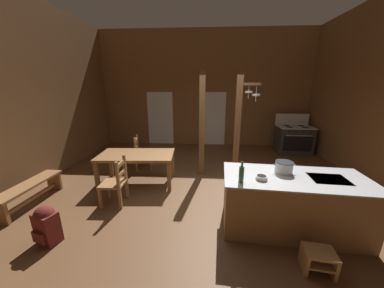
# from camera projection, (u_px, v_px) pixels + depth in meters

# --- Properties ---
(ground_plane) EXTENTS (8.57, 8.83, 0.10)m
(ground_plane) POSITION_uv_depth(u_px,v_px,m) (203.00, 198.00, 4.29)
(ground_plane) COLOR brown
(wall_back) EXTENTS (8.57, 0.14, 4.25)m
(wall_back) POSITION_uv_depth(u_px,v_px,m) (205.00, 90.00, 7.61)
(wall_back) COLOR brown
(wall_back) RESTS_ON ground_plane
(wall_left) EXTENTS (0.14, 8.83, 4.25)m
(wall_left) POSITION_uv_depth(u_px,v_px,m) (4.00, 93.00, 3.93)
(wall_left) COLOR brown
(wall_left) RESTS_ON ground_plane
(glazed_door_back_left) EXTENTS (1.00, 0.01, 2.05)m
(glazed_door_back_left) POSITION_uv_depth(u_px,v_px,m) (160.00, 119.00, 7.95)
(glazed_door_back_left) COLOR white
(glazed_door_back_left) RESTS_ON ground_plane
(glazed_panel_back_right) EXTENTS (0.84, 0.01, 2.05)m
(glazed_panel_back_right) POSITION_uv_depth(u_px,v_px,m) (214.00, 119.00, 7.82)
(glazed_panel_back_right) COLOR white
(glazed_panel_back_right) RESTS_ON ground_plane
(kitchen_island) EXTENTS (2.23, 1.13, 0.91)m
(kitchen_island) POSITION_uv_depth(u_px,v_px,m) (292.00, 203.00, 3.18)
(kitchen_island) COLOR olive
(kitchen_island) RESTS_ON ground_plane
(stove_range) EXTENTS (1.16, 0.85, 1.32)m
(stove_range) POSITION_uv_depth(u_px,v_px,m) (293.00, 139.00, 6.99)
(stove_range) COLOR #313131
(stove_range) RESTS_ON ground_plane
(support_post_with_pot_rack) EXTENTS (0.56, 0.20, 2.60)m
(support_post_with_pot_rack) POSITION_uv_depth(u_px,v_px,m) (238.00, 124.00, 4.84)
(support_post_with_pot_rack) COLOR brown
(support_post_with_pot_rack) RESTS_ON ground_plane
(support_post_center) EXTENTS (0.14, 0.14, 2.60)m
(support_post_center) POSITION_uv_depth(u_px,v_px,m) (202.00, 126.00, 5.00)
(support_post_center) COLOR brown
(support_post_center) RESTS_ON ground_plane
(step_stool) EXTENTS (0.40, 0.33, 0.30)m
(step_stool) POSITION_uv_depth(u_px,v_px,m) (318.00, 259.00, 2.48)
(step_stool) COLOR #9E7044
(step_stool) RESTS_ON ground_plane
(dining_table) EXTENTS (1.75, 1.00, 0.74)m
(dining_table) POSITION_uv_depth(u_px,v_px,m) (137.00, 157.00, 4.66)
(dining_table) COLOR olive
(dining_table) RESTS_ON ground_plane
(ladderback_chair_near_window) EXTENTS (0.45, 0.45, 0.95)m
(ladderback_chair_near_window) POSITION_uv_depth(u_px,v_px,m) (116.00, 182.00, 3.88)
(ladderback_chair_near_window) COLOR #9E7044
(ladderback_chair_near_window) RESTS_ON ground_plane
(ladderback_chair_by_post) EXTENTS (0.51, 0.51, 0.95)m
(ladderback_chair_by_post) POSITION_uv_depth(u_px,v_px,m) (142.00, 153.00, 5.58)
(ladderback_chair_by_post) COLOR #9E7044
(ladderback_chair_by_post) RESTS_ON ground_plane
(bench_along_left_wall) EXTENTS (0.39, 1.36, 0.44)m
(bench_along_left_wall) POSITION_uv_depth(u_px,v_px,m) (30.00, 190.00, 3.88)
(bench_along_left_wall) COLOR olive
(bench_along_left_wall) RESTS_ON ground_plane
(backpack) EXTENTS (0.37, 0.36, 0.60)m
(backpack) POSITION_uv_depth(u_px,v_px,m) (46.00, 223.00, 2.92)
(backpack) COLOR maroon
(backpack) RESTS_ON ground_plane
(stockpot_on_counter) EXTENTS (0.35, 0.28, 0.18)m
(stockpot_on_counter) POSITION_uv_depth(u_px,v_px,m) (284.00, 167.00, 3.18)
(stockpot_on_counter) COLOR silver
(stockpot_on_counter) RESTS_ON kitchen_island
(mixing_bowl_on_counter) EXTENTS (0.17, 0.17, 0.06)m
(mixing_bowl_on_counter) POSITION_uv_depth(u_px,v_px,m) (261.00, 178.00, 2.96)
(mixing_bowl_on_counter) COLOR silver
(mixing_bowl_on_counter) RESTS_ON kitchen_island
(bottle_tall_on_counter) EXTENTS (0.07, 0.07, 0.32)m
(bottle_tall_on_counter) POSITION_uv_depth(u_px,v_px,m) (241.00, 174.00, 2.85)
(bottle_tall_on_counter) COLOR #2D5638
(bottle_tall_on_counter) RESTS_ON kitchen_island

